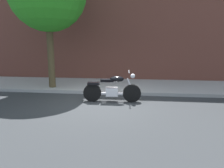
% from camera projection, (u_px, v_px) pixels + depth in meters
% --- Properties ---
extents(ground_plane, '(60.00, 60.00, 0.00)m').
position_uv_depth(ground_plane, '(99.00, 104.00, 7.76)').
color(ground_plane, '#303335').
extents(sidewalk, '(21.10, 3.25, 0.14)m').
position_uv_depth(sidewalk, '(110.00, 86.00, 10.71)').
color(sidewalk, '#A9A9A9').
rests_on(sidewalk, ground).
extents(building_facade, '(21.10, 0.50, 8.51)m').
position_uv_depth(building_facade, '(114.00, 4.00, 11.73)').
color(building_facade, brown).
rests_on(building_facade, ground).
extents(motorcycle, '(2.16, 0.70, 1.17)m').
position_uv_depth(motorcycle, '(112.00, 90.00, 7.98)').
color(motorcycle, black).
rests_on(motorcycle, ground).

